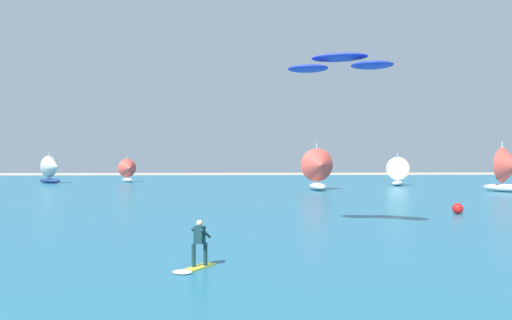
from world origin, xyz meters
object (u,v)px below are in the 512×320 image
object	(u,v)px
kitesurfer	(196,251)
sailboat_far_left	(53,169)
sailboat_anchored_offshore	(128,170)
kite	(339,63)
marker_buoy	(458,209)
sailboat_mid_right	(510,169)
sailboat_mid_left	(319,169)
sailboat_outermost	(399,171)

from	to	relation	value
kitesurfer	sailboat_far_left	xyz separation A→B (m)	(-24.56, 53.51, 1.40)
kitesurfer	sailboat_anchored_offshore	distance (m)	58.24
kite	marker_buoy	distance (m)	14.67
sailboat_anchored_offshore	kite	bearing A→B (deg)	-66.23
kitesurfer	sailboat_anchored_offshore	bearing A→B (deg)	104.60
kite	sailboat_far_left	size ratio (longest dim) A/B	1.29
sailboat_mid_right	marker_buoy	world-z (taller)	sailboat_mid_right
sailboat_anchored_offshore	sailboat_far_left	distance (m)	10.28
sailboat_far_left	marker_buoy	bearing A→B (deg)	-43.02
sailboat_anchored_offshore	sailboat_mid_right	bearing A→B (deg)	-25.50
kite	sailboat_mid_left	xyz separation A→B (m)	(3.81, 30.02, -6.20)
kite	sailboat_outermost	xyz separation A→B (m)	(15.70, 38.83, -6.71)
kite	marker_buoy	xyz separation A→B (m)	(9.51, 7.53, -8.26)
sailboat_outermost	sailboat_mid_left	bearing A→B (deg)	-143.46
sailboat_far_left	kite	bearing A→B (deg)	-55.58
kitesurfer	sailboat_mid_right	xyz separation A→B (m)	(30.37, 34.86, 1.86)
sailboat_outermost	marker_buoy	distance (m)	31.95
kitesurfer	sailboat_anchored_offshore	xyz separation A→B (m)	(-14.68, 56.35, 1.16)
sailboat_mid_right	sailboat_anchored_offshore	world-z (taller)	sailboat_mid_right
kitesurfer	sailboat_outermost	xyz separation A→B (m)	(22.31, 46.86, 1.32)
kite	sailboat_far_left	distance (m)	55.53
kitesurfer	sailboat_mid_right	bearing A→B (deg)	48.94
kitesurfer	sailboat_far_left	distance (m)	58.89
sailboat_outermost	sailboat_far_left	bearing A→B (deg)	171.92
sailboat_anchored_offshore	marker_buoy	distance (m)	51.13
kitesurfer	sailboat_outermost	bearing A→B (deg)	64.55
sailboat_mid_right	sailboat_far_left	size ratio (longest dim) A/B	1.23
sailboat_mid_left	kitesurfer	bearing A→B (deg)	-105.31
sailboat_mid_right	marker_buoy	size ratio (longest dim) A/B	7.38
sailboat_anchored_offshore	sailboat_far_left	size ratio (longest dim) A/B	0.88
kite	sailboat_mid_right	xyz separation A→B (m)	(23.77, 26.84, -6.16)
kitesurfer	sailboat_mid_right	world-z (taller)	sailboat_mid_right
kitesurfer	sailboat_outermost	world-z (taller)	sailboat_outermost
sailboat_mid_right	sailboat_mid_left	distance (m)	20.21
kitesurfer	kite	xyz separation A→B (m)	(6.60, 8.03, 8.02)
sailboat_far_left	sailboat_outermost	bearing A→B (deg)	-8.08
sailboat_anchored_offshore	sailboat_mid_left	distance (m)	31.07
sailboat_mid_left	sailboat_mid_right	bearing A→B (deg)	-9.07
sailboat_far_left	sailboat_mid_left	bearing A→B (deg)	-23.85
kitesurfer	sailboat_anchored_offshore	size ratio (longest dim) A/B	0.51
sailboat_anchored_offshore	sailboat_outermost	distance (m)	38.18
marker_buoy	sailboat_mid_right	bearing A→B (deg)	53.55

